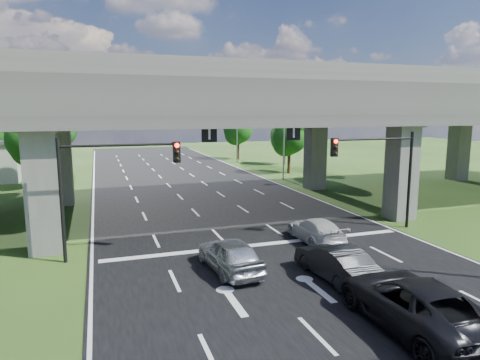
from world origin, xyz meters
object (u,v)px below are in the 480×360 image
car_dark (335,262)px  car_white (316,230)px  signal_right (381,163)px  car_silver (230,255)px  streetlight_beyond (234,121)px  car_trailing (414,303)px  signal_left (108,175)px  streetlight_far (281,125)px

car_dark → car_white: car_dark is taller
signal_right → car_silver: signal_right is taller
streetlight_beyond → car_trailing: size_ratio=1.63×
streetlight_beyond → car_silver: streetlight_beyond is taller
signal_right → streetlight_beyond: streetlight_beyond is taller
signal_left → streetlight_far: size_ratio=0.60×
streetlight_far → car_white: 22.75m
streetlight_beyond → car_white: size_ratio=2.19×
signal_right → car_trailing: (-6.29, -10.47, -3.30)m
streetlight_beyond → car_dark: 43.20m
streetlight_beyond → car_trailing: streetlight_beyond is taller
streetlight_far → car_white: streetlight_far is taller
streetlight_far → car_trailing: size_ratio=1.63×
streetlight_far → car_dark: (-8.84, -25.98, -5.08)m
car_silver → car_white: (5.83, 2.68, -0.11)m
car_dark → car_silver: bearing=-33.3°
car_dark → car_trailing: car_trailing is taller
signal_right → car_white: bearing=-168.9°
streetlight_far → streetlight_beyond: bearing=90.0°
car_dark → car_white: (1.77, 4.98, -0.08)m
signal_right → signal_left: same height
car_silver → streetlight_far: bearing=-124.1°
streetlight_beyond → car_white: 38.02m
streetlight_far → car_trailing: bearing=-105.7°
streetlight_far → car_silver: streetlight_far is taller
streetlight_beyond → streetlight_far: bearing=-90.0°
car_silver → car_trailing: 8.10m
signal_left → car_trailing: bearing=-48.2°
signal_right → car_silver: 11.72m
car_silver → signal_right: bearing=-166.7°
car_dark → car_white: 5.28m
streetlight_beyond → car_silver: (-12.90, -39.68, -5.04)m
signal_right → car_white: (-4.80, -0.94, -3.49)m
car_silver → car_trailing: (4.33, -6.85, 0.08)m
signal_right → signal_left: 15.65m
signal_right → car_dark: bearing=-137.9°
streetlight_beyond → signal_right: bearing=-93.6°
streetlight_beyond → car_trailing: 47.57m
signal_right → streetlight_far: bearing=83.5°
streetlight_far → signal_right: bearing=-96.5°
signal_left → streetlight_beyond: streetlight_beyond is taller
car_trailing → car_silver: bearing=-56.2°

